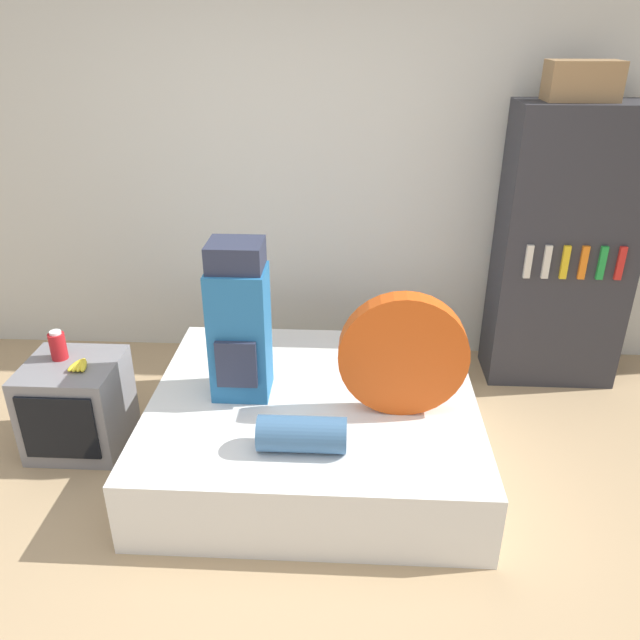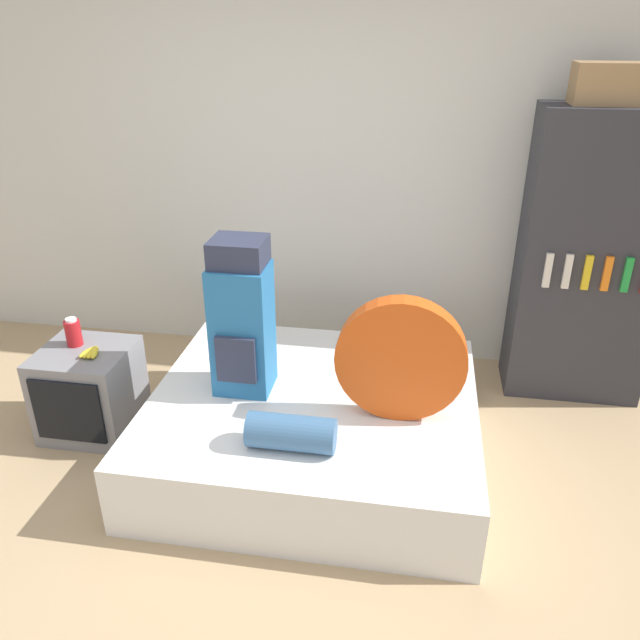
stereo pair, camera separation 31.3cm
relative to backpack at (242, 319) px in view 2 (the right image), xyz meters
The scene contains 11 objects.
ground_plane 1.15m from the backpack, 73.63° to the right, with size 16.00×16.00×0.00m, color tan.
wall_back 1.38m from the backpack, 79.42° to the left, with size 8.00×0.05×2.60m.
bed 0.71m from the backpack, ahead, with size 1.73×1.55×0.39m.
backpack is the anchor object (origin of this frame).
tent_bag 0.85m from the backpack, ahead, with size 0.64×0.11×0.64m.
sleeping_roll 0.69m from the backpack, 53.76° to the right, with size 0.41×0.17×0.17m.
television 1.08m from the backpack, behind, with size 0.50×0.49×0.52m.
canister 1.04m from the backpack, behind, with size 0.09×0.09×0.17m.
banana_bunch 0.90m from the backpack, behind, with size 0.11×0.14×0.04m.
bookshelf 2.13m from the backpack, 26.46° to the left, with size 0.81×0.41×1.78m.
cardboard_box 2.34m from the backpack, 27.28° to the left, with size 0.40×0.22×0.22m.
Camera 2 is at (0.64, -2.01, 2.21)m, focal length 35.00 mm.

